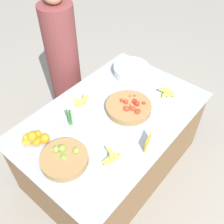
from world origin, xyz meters
TOP-DOWN VIEW (x-y plane):
  - ground_plane at (0.00, 0.00)m, footprint 12.00×12.00m
  - market_table at (0.00, 0.00)m, footprint 1.68×1.10m
  - lime_bowl at (-0.58, -0.02)m, footprint 0.36×0.36m
  - tomato_basket at (0.16, -0.06)m, footprint 0.40×0.40m
  - orange_pile at (-0.61, 0.27)m, footprint 0.18×0.17m
  - metal_bowl at (0.59, 0.23)m, footprint 0.36×0.36m
  - price_sign at (-0.07, -0.42)m, footprint 0.14×0.05m
  - veg_bundle at (-0.29, 0.22)m, footprint 0.04×0.06m
  - banana_bunch_middle_left at (0.55, -0.21)m, footprint 0.14×0.17m
  - banana_bunch_middle_right at (-0.04, 0.32)m, footprint 0.19×0.17m
  - banana_bunch_front_left at (-0.35, -0.29)m, footprint 0.18×0.16m
  - vendor_person at (0.24, 0.87)m, footprint 0.33×0.33m

SIDE VIEW (x-z plane):
  - ground_plane at x=0.00m, z-range 0.00..0.00m
  - market_table at x=0.00m, z-range 0.00..0.75m
  - vendor_person at x=0.24m, z-range -0.06..1.53m
  - banana_bunch_middle_right at x=-0.04m, z-range 0.74..0.79m
  - banana_bunch_middle_left at x=0.55m, z-range 0.74..0.80m
  - banana_bunch_front_left at x=-0.35m, z-range 0.74..0.81m
  - tomato_basket at x=0.16m, z-range 0.73..0.83m
  - lime_bowl at x=-0.58m, z-range 0.73..0.83m
  - metal_bowl at x=0.59m, z-range 0.75..0.84m
  - orange_pile at x=-0.61m, z-range 0.73..0.86m
  - price_sign at x=-0.07m, z-range 0.75..0.85m
  - veg_bundle at x=-0.29m, z-range 0.75..0.89m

